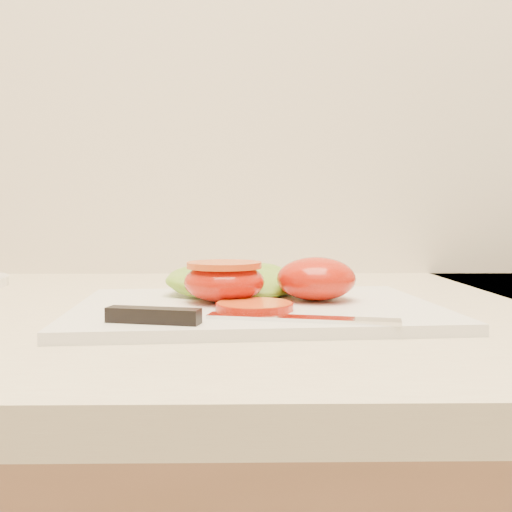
{
  "coord_description": "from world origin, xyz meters",
  "views": [
    {
      "loc": [
        -0.13,
        1.07,
        1.02
      ],
      "look_at": [
        -0.12,
        1.62,
        0.99
      ],
      "focal_mm": 40.0,
      "sensor_mm": 36.0,
      "label": 1
    }
  ],
  "objects": [
    {
      "name": "knife",
      "position": [
        -0.16,
        1.52,
        0.94
      ],
      "size": [
        0.23,
        0.05,
        0.01
      ],
      "rotation": [
        0.0,
        0.0,
        -0.23
      ],
      "color": "silver",
      "rests_on": "cutting_board"
    },
    {
      "name": "cutting_board",
      "position": [
        -0.12,
        1.61,
        0.94
      ],
      "size": [
        0.36,
        0.27,
        0.01
      ],
      "primitive_type": "cube",
      "rotation": [
        0.0,
        0.0,
        0.08
      ],
      "color": "silver",
      "rests_on": "counter"
    },
    {
      "name": "tomato_half_dome",
      "position": [
        -0.06,
        1.63,
        0.96
      ],
      "size": [
        0.08,
        0.08,
        0.04
      ],
      "primitive_type": "ellipsoid",
      "color": "red",
      "rests_on": "cutting_board"
    },
    {
      "name": "tomato_slice_0",
      "position": [
        -0.12,
        1.57,
        0.94
      ],
      "size": [
        0.07,
        0.07,
        0.01
      ],
      "primitive_type": "cylinder",
      "color": "orange",
      "rests_on": "cutting_board"
    },
    {
      "name": "tomato_half_cut",
      "position": [
        -0.15,
        1.62,
        0.96
      ],
      "size": [
        0.08,
        0.08,
        0.04
      ],
      "color": "red",
      "rests_on": "cutting_board"
    },
    {
      "name": "lettuce_leaf_0",
      "position": [
        -0.14,
        1.68,
        0.95
      ],
      "size": [
        0.18,
        0.14,
        0.03
      ],
      "primitive_type": "ellipsoid",
      "rotation": [
        0.0,
        0.0,
        0.26
      ],
      "color": "#88B32F",
      "rests_on": "cutting_board"
    }
  ]
}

